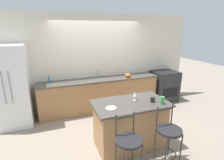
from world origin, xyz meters
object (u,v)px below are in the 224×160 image
object	(u,v)px
wine_glass	(135,94)
refrigerator	(11,87)
dinner_plate	(111,108)
pumpkin_decoration	(128,75)
soap_bottle	(49,80)
bar_stool_far	(168,135)
coffee_mug	(152,100)
oven_range	(164,86)
bar_stool_near	(128,146)
tumbler_cup	(162,100)

from	to	relation	value
wine_glass	refrigerator	bearing A→B (deg)	145.64
dinner_plate	pumpkin_decoration	distance (m)	2.14
dinner_plate	soap_bottle	size ratio (longest dim) A/B	1.17
bar_stool_far	wine_glass	size ratio (longest dim) A/B	5.78
refrigerator	coffee_mug	size ratio (longest dim) A/B	16.99
pumpkin_decoration	soap_bottle	distance (m)	2.18
wine_glass	coffee_mug	xyz separation A→B (m)	(0.28, -0.19, -0.08)
soap_bottle	refrigerator	bearing A→B (deg)	-165.62
bar_stool_far	coffee_mug	bearing A→B (deg)	86.76
oven_range	bar_stool_far	size ratio (longest dim) A/B	0.91
coffee_mug	soap_bottle	bearing A→B (deg)	131.64
refrigerator	bar_stool_far	xyz separation A→B (m)	(2.66, -2.43, -0.40)
bar_stool_near	bar_stool_far	bearing A→B (deg)	1.15
bar_stool_near	tumbler_cup	size ratio (longest dim) A/B	7.36
refrigerator	soap_bottle	xyz separation A→B (m)	(0.86, 0.22, 0.02)
tumbler_cup	pumpkin_decoration	distance (m)	1.94
bar_stool_near	soap_bottle	world-z (taller)	soap_bottle
bar_stool_far	tumbler_cup	distance (m)	0.64
bar_stool_far	soap_bottle	size ratio (longest dim) A/B	6.15
refrigerator	coffee_mug	distance (m)	3.27
wine_glass	soap_bottle	distance (m)	2.44
tumbler_cup	pumpkin_decoration	xyz separation A→B (m)	(0.20, 1.93, -0.02)
dinner_plate	coffee_mug	distance (m)	0.85
refrigerator	bar_stool_near	distance (m)	3.13
oven_range	coffee_mug	world-z (taller)	coffee_mug
pumpkin_decoration	soap_bottle	bearing A→B (deg)	172.68
pumpkin_decoration	dinner_plate	bearing A→B (deg)	-123.23
dinner_plate	pumpkin_decoration	bearing A→B (deg)	56.77
dinner_plate	tumbler_cup	distance (m)	0.98
wine_glass	pumpkin_decoration	bearing A→B (deg)	69.35
soap_bottle	bar_stool_far	bearing A→B (deg)	-55.74
wine_glass	soap_bottle	xyz separation A→B (m)	(-1.56, 1.87, -0.07)
bar_stool_near	wine_glass	size ratio (longest dim) A/B	5.78
oven_range	coffee_mug	distance (m)	2.58
bar_stool_near	pumpkin_decoration	world-z (taller)	pumpkin_decoration
refrigerator	pumpkin_decoration	size ratio (longest dim) A/B	11.92
bar_stool_near	wine_glass	bearing A→B (deg)	57.40
oven_range	wine_glass	world-z (taller)	wine_glass
bar_stool_near	dinner_plate	distance (m)	0.71
refrigerator	soap_bottle	world-z (taller)	refrigerator
oven_range	dinner_plate	size ratio (longest dim) A/B	4.81
bar_stool_far	wine_glass	distance (m)	0.95
oven_range	tumbler_cup	distance (m)	2.61
oven_range	soap_bottle	world-z (taller)	soap_bottle
bar_stool_near	dinner_plate	xyz separation A→B (m)	(-0.07, 0.60, 0.37)
wine_glass	bar_stool_near	bearing A→B (deg)	-122.60
oven_range	wine_glass	xyz separation A→B (m)	(-1.97, -1.69, 0.58)
bar_stool_near	bar_stool_far	xyz separation A→B (m)	(0.75, 0.01, 0.00)
bar_stool_near	bar_stool_far	distance (m)	0.75
bar_stool_near	pumpkin_decoration	bearing A→B (deg)	65.12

